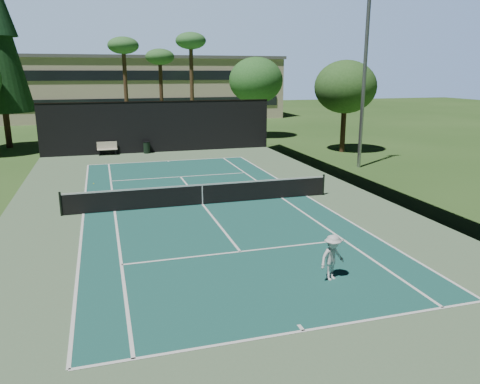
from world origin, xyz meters
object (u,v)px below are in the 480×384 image
object	(u,v)px
tennis_ball_d	(94,184)
trash_bin	(147,147)
player	(332,257)
park_bench	(107,148)
tennis_ball_b	(175,197)
tennis_net	(202,194)
tennis_ball_c	(207,194)

from	to	relation	value
tennis_ball_d	trash_bin	world-z (taller)	trash_bin
player	trash_bin	xyz separation A→B (m)	(-3.17, 25.05, -0.25)
player	park_bench	bearing A→B (deg)	85.03
player	tennis_ball_b	xyz separation A→B (m)	(-3.13, 11.06, -0.69)
tennis_net	trash_bin	bearing A→B (deg)	94.04
tennis_net	tennis_ball_c	world-z (taller)	tennis_net
tennis_ball_c	tennis_ball_b	bearing A→B (deg)	-179.40
tennis_net	tennis_ball_c	size ratio (longest dim) A/B	193.60
tennis_ball_b	park_bench	xyz separation A→B (m)	(-3.04, 14.06, 0.52)
tennis_ball_c	tennis_ball_d	world-z (taller)	tennis_ball_d
trash_bin	player	bearing A→B (deg)	-82.79
tennis_ball_b	tennis_ball_d	xyz separation A→B (m)	(-4.00, 4.21, 0.01)
tennis_net	player	world-z (taller)	player
tennis_ball_b	trash_bin	distance (m)	14.00
tennis_ball_b	tennis_ball_c	size ratio (longest dim) A/B	0.93
tennis_ball_c	tennis_ball_d	size ratio (longest dim) A/B	0.86
tennis_net	tennis_ball_d	size ratio (longest dim) A/B	166.26
park_bench	tennis_ball_b	bearing A→B (deg)	-77.81
tennis_ball_d	tennis_ball_b	bearing A→B (deg)	-46.45
tennis_net	player	bearing A→B (deg)	-77.59
tennis_ball_d	park_bench	xyz separation A→B (m)	(0.97, 9.85, 0.51)
player	tennis_net	bearing A→B (deg)	83.65
tennis_ball_d	park_bench	distance (m)	9.91
tennis_net	trash_bin	world-z (taller)	tennis_net
player	trash_bin	distance (m)	25.25
park_bench	trash_bin	xyz separation A→B (m)	(3.00, -0.07, -0.07)
player	tennis_ball_c	world-z (taller)	player
tennis_net	tennis_ball_b	size ratio (longest dim) A/B	207.78
tennis_net	tennis_ball_b	xyz separation A→B (m)	(-1.07, 1.70, -0.53)
tennis_net	trash_bin	distance (m)	15.74
player	trash_bin	bearing A→B (deg)	78.45
tennis_ball_c	trash_bin	bearing A→B (deg)	96.90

